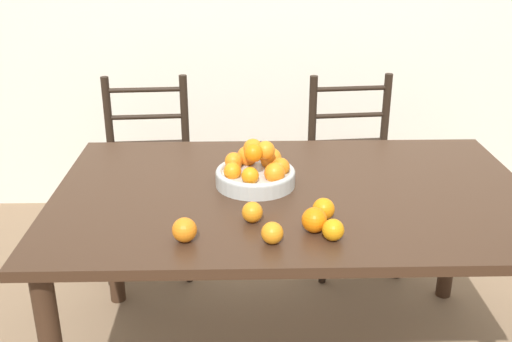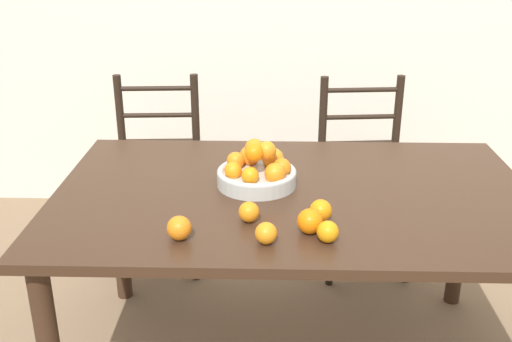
% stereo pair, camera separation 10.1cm
% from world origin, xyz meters
% --- Properties ---
extents(dining_table, '(1.70, 1.05, 0.76)m').
position_xyz_m(dining_table, '(0.00, 0.00, 0.67)').
color(dining_table, '#382316').
rests_on(dining_table, ground_plane).
extents(fruit_bowl, '(0.29, 0.29, 0.17)m').
position_xyz_m(fruit_bowl, '(-0.13, 0.05, 0.81)').
color(fruit_bowl, '#B2B7B2').
rests_on(fruit_bowl, dining_table).
extents(orange_loose_0, '(0.08, 0.08, 0.08)m').
position_xyz_m(orange_loose_0, '(0.04, -0.31, 0.80)').
color(orange_loose_0, orange).
rests_on(orange_loose_0, dining_table).
extents(orange_loose_1, '(0.07, 0.07, 0.07)m').
position_xyz_m(orange_loose_1, '(0.08, -0.23, 0.79)').
color(orange_loose_1, orange).
rests_on(orange_loose_1, dining_table).
extents(orange_loose_2, '(0.07, 0.07, 0.07)m').
position_xyz_m(orange_loose_2, '(0.09, -0.37, 0.79)').
color(orange_loose_2, orange).
rests_on(orange_loose_2, dining_table).
extents(orange_loose_3, '(0.07, 0.07, 0.07)m').
position_xyz_m(orange_loose_3, '(-0.09, -0.38, 0.79)').
color(orange_loose_3, orange).
rests_on(orange_loose_3, dining_table).
extents(orange_loose_4, '(0.07, 0.07, 0.07)m').
position_xyz_m(orange_loose_4, '(-0.36, -0.36, 0.79)').
color(orange_loose_4, orange).
rests_on(orange_loose_4, dining_table).
extents(orange_loose_5, '(0.07, 0.07, 0.07)m').
position_xyz_m(orange_loose_5, '(-0.15, -0.24, 0.79)').
color(orange_loose_5, orange).
rests_on(orange_loose_5, dining_table).
extents(chair_left, '(0.44, 0.43, 0.95)m').
position_xyz_m(chair_left, '(-0.65, 0.81, 0.46)').
color(chair_left, black).
rests_on(chair_left, ground_plane).
extents(chair_right, '(0.45, 0.44, 0.95)m').
position_xyz_m(chair_right, '(0.38, 0.81, 0.46)').
color(chair_right, black).
rests_on(chair_right, ground_plane).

